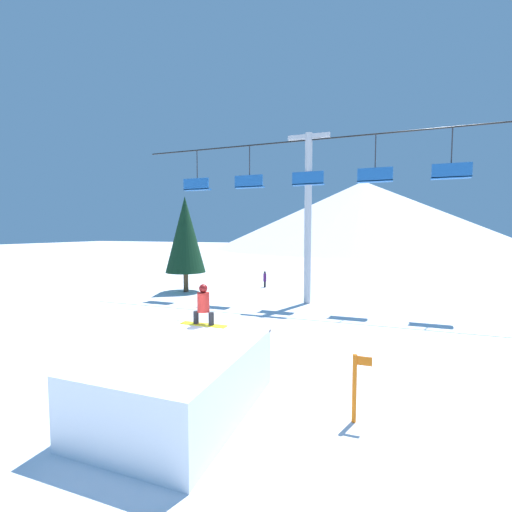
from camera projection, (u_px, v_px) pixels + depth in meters
name	position (u px, v px, depth m)	size (l,w,h in m)	color
ground_plane	(200.00, 404.00, 8.39)	(220.00, 220.00, 0.00)	white
mountain_ridge	(363.00, 215.00, 85.90)	(73.53, 73.53, 16.72)	silver
snow_ramp	(181.00, 380.00, 8.01)	(3.02, 4.37, 1.52)	white
snowboarder	(203.00, 305.00, 9.86)	(1.41, 0.35, 1.20)	yellow
chairlift	(308.00, 200.00, 19.71)	(21.30, 0.44, 9.83)	#B2B2B7
pine_tree_near	(185.00, 235.00, 23.73)	(2.77, 2.77, 6.65)	#4C3823
trail_marker	(355.00, 386.00, 7.55)	(0.41, 0.10, 1.53)	orange
distant_skier	(265.00, 279.00, 25.84)	(0.24, 0.24, 1.23)	black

